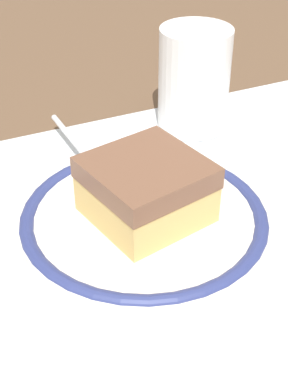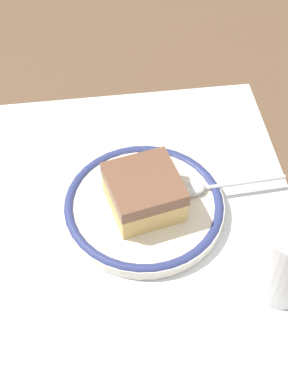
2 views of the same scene
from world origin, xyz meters
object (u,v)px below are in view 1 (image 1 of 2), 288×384
object	(u,v)px
plate	(144,220)
spoon	(96,166)
cup	(194,85)
cake_slice	(144,187)

from	to	relation	value
plate	spoon	world-z (taller)	spoon
spoon	cup	size ratio (longest dim) A/B	1.39
cake_slice	spoon	distance (m)	0.07
cake_slice	cup	world-z (taller)	cup
plate	spoon	bearing A→B (deg)	-80.87
cake_slice	spoon	world-z (taller)	cake_slice
plate	cup	bearing A→B (deg)	-130.54
plate	cake_slice	world-z (taller)	cake_slice
plate	cake_slice	bearing A→B (deg)	-117.74
cup	cake_slice	bearing A→B (deg)	49.19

